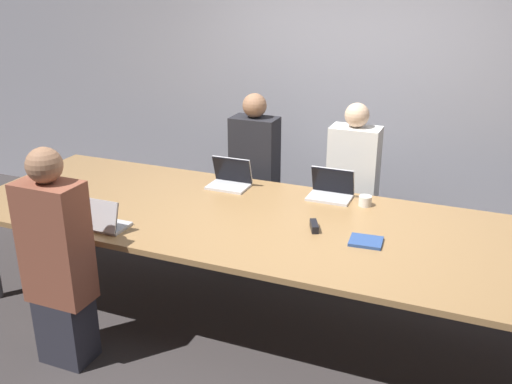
% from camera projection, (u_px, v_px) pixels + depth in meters
% --- Properties ---
extents(ground_plane, '(24.00, 24.00, 0.00)m').
position_uv_depth(ground_plane, '(283.00, 319.00, 4.18)').
color(ground_plane, '#383333').
extents(curtain_wall, '(12.00, 0.06, 2.80)m').
position_uv_depth(curtain_wall, '(351.00, 88.00, 5.19)').
color(curtain_wall, '#9999A3').
rests_on(curtain_wall, ground_plane).
extents(conference_table, '(4.73, 1.47, 0.78)m').
position_uv_depth(conference_table, '(285.00, 228.00, 3.92)').
color(conference_table, '#9E7547').
rests_on(conference_table, ground_plane).
extents(laptop_near_left, '(0.34, 0.22, 0.22)m').
position_uv_depth(laptop_near_left, '(100.00, 220.00, 3.78)').
color(laptop_near_left, '#B7B7BC').
rests_on(laptop_near_left, conference_table).
extents(person_near_left, '(0.40, 0.24, 1.44)m').
position_uv_depth(person_near_left, '(58.00, 263.00, 3.52)').
color(person_near_left, '#2D2D38').
rests_on(person_near_left, ground_plane).
extents(bottle_near_left, '(0.07, 0.07, 0.25)m').
position_uv_depth(bottle_near_left, '(76.00, 200.00, 3.99)').
color(bottle_near_left, green).
rests_on(bottle_near_left, conference_table).
extents(laptop_far_center, '(0.33, 0.23, 0.23)m').
position_uv_depth(laptop_far_center, '(331.00, 189.00, 4.32)').
color(laptop_far_center, silver).
rests_on(laptop_far_center, conference_table).
extents(person_far_center, '(0.40, 0.24, 1.43)m').
position_uv_depth(person_far_center, '(352.00, 190.00, 4.73)').
color(person_far_center, '#2D2D38').
rests_on(person_far_center, ground_plane).
extents(cup_far_center, '(0.09, 0.09, 0.08)m').
position_uv_depth(cup_far_center, '(365.00, 201.00, 4.17)').
color(cup_far_center, white).
rests_on(cup_far_center, conference_table).
extents(laptop_far_midleft, '(0.32, 0.23, 0.23)m').
position_uv_depth(laptop_far_midleft, '(230.00, 178.00, 4.55)').
color(laptop_far_midleft, silver).
rests_on(laptop_far_midleft, conference_table).
extents(person_far_midleft, '(0.40, 0.24, 1.44)m').
position_uv_depth(person_far_midleft, '(255.00, 176.00, 5.04)').
color(person_far_midleft, '#2D2D38').
rests_on(person_far_midleft, ground_plane).
extents(stapler, '(0.10, 0.16, 0.05)m').
position_uv_depth(stapler, '(314.00, 226.00, 3.78)').
color(stapler, black).
rests_on(stapler, conference_table).
extents(notebook, '(0.22, 0.19, 0.02)m').
position_uv_depth(notebook, '(366.00, 241.00, 3.60)').
color(notebook, '#2D4C8C').
rests_on(notebook, conference_table).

